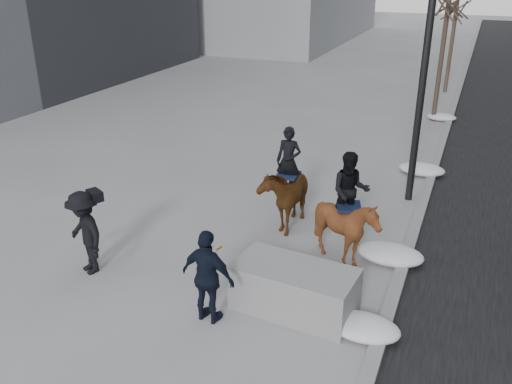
% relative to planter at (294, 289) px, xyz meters
% --- Properties ---
extents(ground, '(120.00, 120.00, 0.00)m').
position_rel_planter_xyz_m(ground, '(-1.38, 0.31, -0.43)').
color(ground, gray).
rests_on(ground, ground).
extents(curb, '(0.25, 90.00, 0.12)m').
position_rel_planter_xyz_m(curb, '(1.62, 10.31, -0.37)').
color(curb, gray).
rests_on(curb, ground).
extents(planter, '(2.25, 1.27, 0.87)m').
position_rel_planter_xyz_m(planter, '(0.00, 0.00, 0.00)').
color(planter, gray).
rests_on(planter, ground).
extents(tree_near, '(1.20, 1.20, 5.18)m').
position_rel_planter_xyz_m(tree_near, '(1.02, 13.98, 2.16)').
color(tree_near, '#362620').
rests_on(tree_near, ground).
extents(tree_far, '(1.20, 1.20, 4.53)m').
position_rel_planter_xyz_m(tree_far, '(1.02, 19.34, 1.83)').
color(tree_far, '#372D20').
rests_on(tree_far, ground).
extents(mounted_left, '(0.88, 1.85, 2.37)m').
position_rel_planter_xyz_m(mounted_left, '(-1.32, 3.22, 0.45)').
color(mounted_left, '#4F2B0F').
rests_on(mounted_left, ground).
extents(mounted_right, '(1.62, 1.73, 2.40)m').
position_rel_planter_xyz_m(mounted_right, '(0.43, 2.00, 0.53)').
color(mounted_right, '#4C230F').
rests_on(mounted_right, ground).
extents(feeder, '(1.07, 0.91, 1.75)m').
position_rel_planter_xyz_m(feeder, '(-1.28, -0.87, 0.44)').
color(feeder, black).
rests_on(feeder, ground).
extents(camera_crew, '(1.31, 1.10, 1.75)m').
position_rel_planter_xyz_m(camera_crew, '(-4.28, -0.36, 0.45)').
color(camera_crew, black).
rests_on(camera_crew, ground).
extents(lamppost, '(0.25, 1.20, 9.09)m').
position_rel_planter_xyz_m(lamppost, '(1.22, 5.75, 4.56)').
color(lamppost, black).
rests_on(lamppost, ground).
extents(snow_piles, '(1.39, 15.07, 0.35)m').
position_rel_planter_xyz_m(snow_piles, '(1.32, 5.22, -0.27)').
color(snow_piles, silver).
rests_on(snow_piles, ground).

